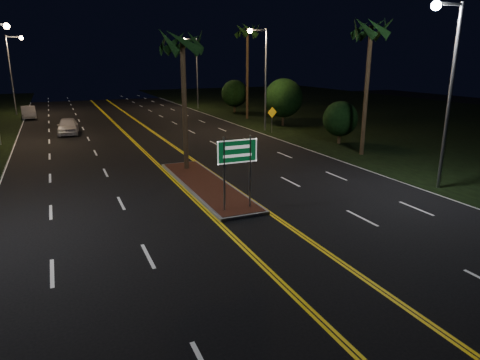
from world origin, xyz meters
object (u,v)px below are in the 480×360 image
palm_right_far (248,32)px  car_near (68,125)px  median_island (206,185)px  shrub_far (235,93)px  streetlight_right_near (447,76)px  streetlight_right_far (194,65)px  car_far (28,111)px  palm_median (182,43)px  streetlight_left_far (13,66)px  shrub_near (340,119)px  highway_sign (237,158)px  streetlight_right_mid (262,68)px  shrub_mid (284,98)px  warning_sign (272,116)px  palm_right_near (371,30)px

palm_right_far → car_near: size_ratio=2.06×
median_island → shrub_far: bearing=64.6°
streetlight_right_near → streetlight_right_far: same height
car_far → streetlight_right_near: bearing=-66.1°
palm_median → car_far: 31.66m
streetlight_right_far → car_far: bearing=-174.3°
streetlight_left_far → streetlight_right_near: same height
streetlight_right_near → shrub_near: (2.89, 12.00, -3.71)m
palm_median → palm_right_far: bearing=56.7°
highway_sign → palm_right_far: 30.81m
median_island → palm_right_far: (12.80, 23.00, 9.06)m
highway_sign → streetlight_right_mid: size_ratio=0.36×
highway_sign → shrub_mid: bearing=56.6°
car_near → warning_sign: warning_sign is taller
streetlight_left_far → warning_sign: (21.64, -23.31, -4.17)m
streetlight_left_far → palm_median: bearing=-72.4°
palm_right_near → streetlight_left_far: bearing=124.2°
streetlight_left_far → palm_right_far: (23.41, -14.00, 3.49)m
shrub_far → streetlight_right_far: bearing=118.0°
shrub_near → warning_sign: size_ratio=1.43×
median_island → streetlight_left_far: streetlight_left_far is taller
streetlight_right_near → car_far: 43.26m
streetlight_right_near → warning_sign: streetlight_right_near is taller
streetlight_right_mid → palm_median: size_ratio=1.08×
palm_median → shrub_near: palm_median is taller
highway_sign → streetlight_left_far: 42.67m
shrub_far → warning_sign: size_ratio=1.72×
highway_sign → streetlight_left_far: (-10.61, 41.20, 3.25)m
median_island → streetlight_right_near: size_ratio=1.14×
highway_sign → streetlight_right_mid: 22.18m
palm_right_far → car_far: size_ratio=2.17×
streetlight_right_mid → shrub_far: (3.19, 14.00, -3.32)m
car_near → car_far: bearing=110.1°
streetlight_right_mid → shrub_near: size_ratio=2.73×
median_island → car_near: car_near is taller
palm_median → shrub_far: size_ratio=2.10×
streetlight_left_far → palm_right_near: bearing=-55.8°
streetlight_right_mid → car_far: (-20.11, 17.99, -4.87)m
shrub_far → streetlight_right_mid: bearing=-102.8°
streetlight_left_far → shrub_near: 38.67m
palm_right_near → shrub_near: palm_right_near is taller
streetlight_right_near → palm_right_near: palm_right_near is taller
palm_right_near → car_near: (-18.40, 17.19, -7.38)m
streetlight_right_far → warning_sign: streetlight_right_far is taller
streetlight_right_far → palm_median: streetlight_right_far is taller
car_near → palm_right_near: bearing=-38.6°
streetlight_right_mid → median_island: bearing=-125.3°
shrub_far → warning_sign: (-2.77, -15.31, -0.85)m
highway_sign → warning_sign: bearing=58.4°
median_island → car_far: size_ratio=2.16×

